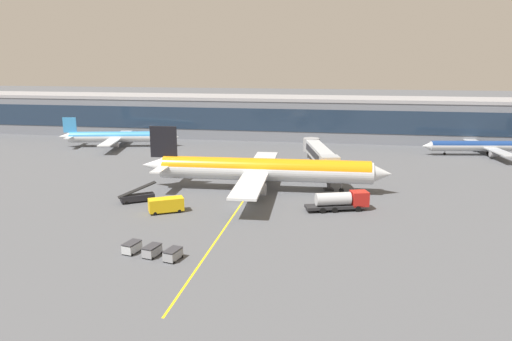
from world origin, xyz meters
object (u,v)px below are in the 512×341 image
lavatory_truck (167,204)px  fuel_tanker (341,201)px  belt_loader (137,197)px  baggage_cart_2 (173,254)px  commuter_jet_near (485,146)px  commuter_jet_far (119,137)px  baggage_cart_1 (152,251)px  main_airliner (263,170)px  baggage_cart_0 (132,247)px

lavatory_truck → fuel_tanker: bearing=11.9°
belt_loader → baggage_cart_2: bearing=-57.5°
commuter_jet_near → fuel_tanker: bearing=-124.4°
fuel_tanker → commuter_jet_far: bearing=141.6°
fuel_tanker → lavatory_truck: fuel_tanker is taller
belt_loader → baggage_cart_1: bearing=-62.5°
main_airliner → lavatory_truck: (-13.99, -16.44, -2.86)m
baggage_cart_2 → fuel_tanker: bearing=49.4°
baggage_cart_2 → commuter_jet_far: 87.92m
baggage_cart_0 → baggage_cart_1: 3.20m
lavatory_truck → main_airliner: bearing=49.6°
baggage_cart_0 → belt_loader: bearing=111.6°
belt_loader → baggage_cart_1: 26.00m
belt_loader → commuter_jet_near: 94.12m
belt_loader → baggage_cart_2: belt_loader is taller
main_airliner → baggage_cart_0: bearing=-110.3°
main_airliner → belt_loader: (-21.42, -11.51, -3.29)m
lavatory_truck → commuter_jet_far: commuter_jet_far is taller
baggage_cart_2 → commuter_jet_far: bearing=119.7°
main_airliner → lavatory_truck: main_airliner is taller
belt_loader → commuter_jet_far: bearing=118.3°
belt_loader → fuel_tanker: bearing=1.9°
main_airliner → lavatory_truck: 21.78m
belt_loader → commuter_jet_near: commuter_jet_near is taller
main_airliner → baggage_cart_2: bearing=-100.1°
baggage_cart_0 → lavatory_truck: bearing=94.7°
lavatory_truck → belt_loader: belt_loader is taller
main_airliner → commuter_jet_near: (53.42, 45.54, -1.70)m
main_airliner → commuter_jet_near: main_airliner is taller
baggage_cart_2 → commuter_jet_near: commuter_jet_near is taller
baggage_cart_0 → commuter_jet_far: bearing=116.4°
main_airliner → baggage_cart_0: main_airliner is taller
commuter_jet_far → lavatory_truck: bearing=-58.1°
baggage_cart_0 → baggage_cart_1: (3.12, -0.69, 0.00)m
main_airliner → baggage_cart_1: 36.01m
baggage_cart_2 → commuter_jet_far: size_ratio=0.08×
fuel_tanker → baggage_cart_1: (-24.57, -24.29, -0.96)m
baggage_cart_1 → lavatory_truck: bearing=104.1°
baggage_cart_1 → commuter_jet_near: size_ratio=0.09×
belt_loader → baggage_cart_1: (12.00, -23.07, -0.21)m
baggage_cart_1 → commuter_jet_far: size_ratio=0.08×
fuel_tanker → belt_loader: belt_loader is taller
fuel_tanker → belt_loader: (-36.57, -1.22, -0.76)m
baggage_cart_2 → commuter_jet_far: (-43.48, 76.38, 2.19)m
baggage_cart_2 → baggage_cart_1: bearing=167.5°
lavatory_truck → commuter_jet_near: 91.58m
baggage_cart_0 → baggage_cart_1: bearing=-12.5°
lavatory_truck → commuter_jet_near: (67.41, 61.98, 1.16)m
main_airliner → commuter_jet_far: 64.58m
baggage_cart_0 → commuter_jet_far: size_ratio=0.08×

